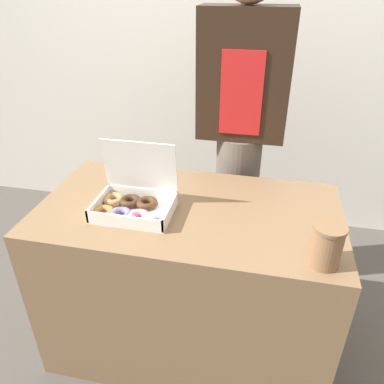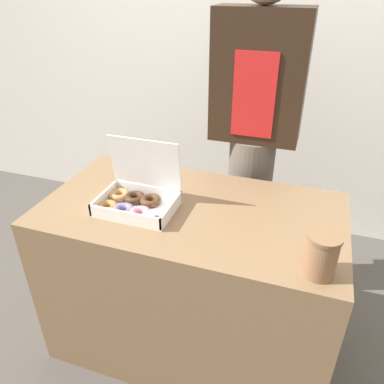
{
  "view_description": "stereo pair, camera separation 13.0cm",
  "coord_description": "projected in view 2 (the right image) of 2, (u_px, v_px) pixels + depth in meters",
  "views": [
    {
      "loc": [
        0.27,
        -1.19,
        1.52
      ],
      "look_at": [
        0.03,
        -0.08,
        0.86
      ],
      "focal_mm": 35.0,
      "sensor_mm": 36.0,
      "label": 1
    },
    {
      "loc": [
        0.4,
        -1.16,
        1.52
      ],
      "look_at": [
        0.03,
        -0.08,
        0.86
      ],
      "focal_mm": 35.0,
      "sensor_mm": 36.0,
      "label": 2
    }
  ],
  "objects": [
    {
      "name": "coffee_cup",
      "position": [
        321.0,
        255.0,
        1.09
      ],
      "size": [
        0.1,
        0.1,
        0.14
      ],
      "color": "#8C6042",
      "rests_on": "table"
    },
    {
      "name": "person_customer",
      "position": [
        254.0,
        129.0,
        1.72
      ],
      "size": [
        0.4,
        0.22,
        1.65
      ],
      "color": "#665B51",
      "rests_on": "ground_plane"
    },
    {
      "name": "table",
      "position": [
        191.0,
        279.0,
        1.63
      ],
      "size": [
        1.17,
        0.63,
        0.74
      ],
      "color": "brown",
      "rests_on": "ground_plane"
    },
    {
      "name": "ground_plane",
      "position": [
        191.0,
        336.0,
        1.82
      ],
      "size": [
        14.0,
        14.0,
        0.0
      ],
      "primitive_type": "plane",
      "color": "#4C4742"
    },
    {
      "name": "wall_back",
      "position": [
        257.0,
        20.0,
        2.12
      ],
      "size": [
        10.0,
        0.05,
        2.6
      ],
      "color": "silver",
      "rests_on": "ground_plane"
    },
    {
      "name": "donut_box",
      "position": [
        136.0,
        199.0,
        1.43
      ],
      "size": [
        0.32,
        0.22,
        0.26
      ],
      "color": "white",
      "rests_on": "table"
    }
  ]
}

